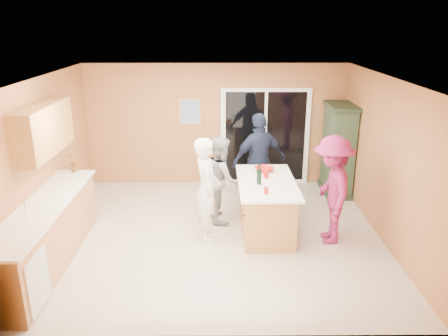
{
  "coord_description": "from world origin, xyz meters",
  "views": [
    {
      "loc": [
        0.1,
        -6.62,
        3.44
      ],
      "look_at": [
        0.15,
        0.1,
        1.15
      ],
      "focal_mm": 35.0,
      "sensor_mm": 36.0,
      "label": 1
    }
  ],
  "objects_px": {
    "woman_grey": "(221,179)",
    "woman_navy": "(259,161)",
    "green_hutch": "(338,151)",
    "kitchen_island": "(266,208)",
    "woman_white": "(207,189)",
    "woman_magenta": "(332,190)"
  },
  "relations": [
    {
      "from": "kitchen_island",
      "to": "woman_white",
      "type": "relative_size",
      "value": 1.03
    },
    {
      "from": "woman_white",
      "to": "woman_grey",
      "type": "xyz_separation_m",
      "value": [
        0.23,
        0.72,
        -0.09
      ]
    },
    {
      "from": "woman_grey",
      "to": "woman_navy",
      "type": "height_order",
      "value": "woman_navy"
    },
    {
      "from": "woman_white",
      "to": "woman_grey",
      "type": "relative_size",
      "value": 1.12
    },
    {
      "from": "woman_navy",
      "to": "woman_magenta",
      "type": "height_order",
      "value": "woman_navy"
    },
    {
      "from": "green_hutch",
      "to": "woman_white",
      "type": "height_order",
      "value": "green_hutch"
    },
    {
      "from": "woman_grey",
      "to": "woman_navy",
      "type": "bearing_deg",
      "value": -61.75
    },
    {
      "from": "woman_magenta",
      "to": "green_hutch",
      "type": "bearing_deg",
      "value": 165.52
    },
    {
      "from": "woman_grey",
      "to": "woman_magenta",
      "type": "height_order",
      "value": "woman_magenta"
    },
    {
      "from": "woman_magenta",
      "to": "woman_grey",
      "type": "bearing_deg",
      "value": -113.38
    },
    {
      "from": "kitchen_island",
      "to": "woman_grey",
      "type": "distance_m",
      "value": 0.97
    },
    {
      "from": "woman_navy",
      "to": "woman_magenta",
      "type": "distance_m",
      "value": 1.76
    },
    {
      "from": "kitchen_island",
      "to": "woman_navy",
      "type": "xyz_separation_m",
      "value": [
        -0.03,
        1.1,
        0.48
      ]
    },
    {
      "from": "green_hutch",
      "to": "woman_navy",
      "type": "relative_size",
      "value": 1.02
    },
    {
      "from": "kitchen_island",
      "to": "woman_magenta",
      "type": "xyz_separation_m",
      "value": [
        1.0,
        -0.33,
        0.45
      ]
    },
    {
      "from": "kitchen_island",
      "to": "woman_white",
      "type": "xyz_separation_m",
      "value": [
        -0.98,
        -0.2,
        0.43
      ]
    },
    {
      "from": "woman_white",
      "to": "woman_magenta",
      "type": "distance_m",
      "value": 1.99
    },
    {
      "from": "kitchen_island",
      "to": "woman_white",
      "type": "bearing_deg",
      "value": -169.28
    },
    {
      "from": "kitchen_island",
      "to": "green_hutch",
      "type": "height_order",
      "value": "green_hutch"
    },
    {
      "from": "woman_white",
      "to": "woman_magenta",
      "type": "bearing_deg",
      "value": -100.94
    },
    {
      "from": "green_hutch",
      "to": "woman_navy",
      "type": "bearing_deg",
      "value": -157.47
    },
    {
      "from": "woman_navy",
      "to": "green_hutch",
      "type": "bearing_deg",
      "value": -179.14
    }
  ]
}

